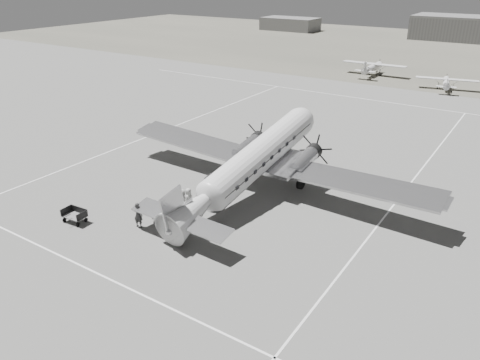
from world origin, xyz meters
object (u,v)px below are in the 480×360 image
Objects in this scene: passenger at (189,199)px; dc3_airliner at (253,164)px; baggage_cart_far at (75,216)px; baggage_cart_near at (164,217)px; light_plane_left at (373,69)px; shed_secondary at (290,24)px; light_plane_right at (446,84)px; ramp_agent at (184,201)px; ground_crew at (138,215)px.

dc3_airliner is at bearing -46.36° from passenger.
baggage_cart_far is 1.03× the size of passenger.
baggage_cart_far is (-6.01, -3.78, 0.06)m from baggage_cart_near.
dc3_airliner reaches higher than light_plane_left.
baggage_cart_far is (-0.76, -68.22, -0.71)m from light_plane_left.
light_plane_right is at bearing -45.05° from shed_secondary.
light_plane_right is at bearing -18.73° from light_plane_left.
baggage_cart_near is 0.90× the size of baggage_cart_far.
dc3_airliner reaches higher than passenger.
light_plane_left is at bearing 85.59° from baggage_cart_far.
light_plane_left is (-8.40, 56.39, -1.74)m from dc3_airliner.
passenger is at bearing 43.76° from baggage_cart_far.
light_plane_left is 6.17× the size of ramp_agent.
passenger is (1.34, 4.47, -0.11)m from ground_crew.
light_plane_right is at bearing 85.86° from dc3_airliner.
baggage_cart_far is (-14.87, -63.49, -0.48)m from light_plane_right.
ramp_agent is at bearing 73.51° from baggage_cart_near.
ramp_agent is at bearing -109.92° from light_plane_right.
baggage_cart_far is at bearing 121.70° from passenger.
shed_secondary is 8.70× the size of ground_crew.
baggage_cart_near is (-8.86, -59.70, -0.54)m from light_plane_right.
dc3_airliner reaches higher than baggage_cart_far.
dc3_airliner is 6.74m from ramp_agent.
light_plane_right reaches higher than baggage_cart_near.
passenger is (5.36, -61.53, -0.32)m from light_plane_left.
dc3_airliner is 6.32m from passenger.
ground_crew is (-1.22, -1.57, 0.55)m from baggage_cart_near.
light_plane_left is 6.28× the size of baggage_cart_far.
baggage_cart_near is 2.06m from ground_crew.
ground_crew reaches higher than baggage_cart_near.
light_plane_right is at bearing 67.25° from baggage_cart_near.
ramp_agent is 1.05× the size of passenger.
passenger is (0.02, 0.52, -0.05)m from ramp_agent.
baggage_cart_near is at bearing -66.51° from shed_secondary.
light_plane_left reaches higher than passenger.
baggage_cart_near is (52.78, -121.44, -1.51)m from shed_secondary.
light_plane_right is 5.33× the size of passenger.
dc3_airliner is 52.01m from light_plane_right.
ground_crew is (4.78, 2.21, 0.49)m from baggage_cart_far.
shed_secondary is 1.82× the size of light_plane_right.
baggage_cart_near is at bearing -109.17° from dc3_airliner.
ground_crew is (-10.09, -61.27, 0.01)m from light_plane_right.
ramp_agent is at bearing -121.36° from ground_crew.
light_plane_left is 7.01× the size of baggage_cart_near.
light_plane_left is at bearing 150.24° from light_plane_right.
light_plane_left reaches higher than ramp_agent.
dc3_airliner is (55.93, -113.39, 1.00)m from shed_secondary.
shed_secondary is 133.38m from ground_crew.
light_plane_right is 60.36m from baggage_cart_near.
baggage_cart_far is at bearing 11.90° from ground_crew.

